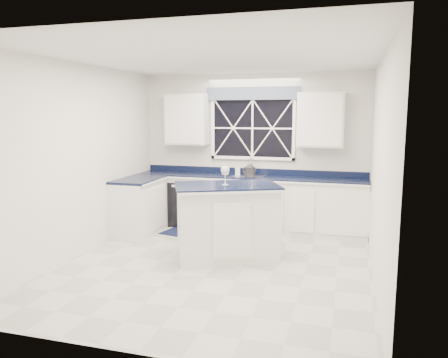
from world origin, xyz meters
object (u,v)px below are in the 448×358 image
(dishwasher, at_px, (189,202))
(wine_glass, at_px, (225,171))
(soap_bottle, at_px, (237,169))
(faucet, at_px, (251,166))
(island, at_px, (227,221))
(kettle, at_px, (250,170))

(dishwasher, relative_size, wine_glass, 2.95)
(wine_glass, xyz_separation_m, soap_bottle, (-0.27, 1.74, -0.21))
(faucet, height_order, island, faucet)
(kettle, bearing_deg, dishwasher, -154.83)
(faucet, xyz_separation_m, kettle, (0.01, -0.17, -0.06))
(dishwasher, xyz_separation_m, soap_bottle, (0.87, 0.11, 0.62))
(wine_glass, relative_size, soap_bottle, 1.54)
(dishwasher, xyz_separation_m, wine_glass, (1.14, -1.63, 0.83))
(island, bearing_deg, faucet, 66.87)
(dishwasher, distance_m, soap_bottle, 1.07)
(faucet, relative_size, soap_bottle, 1.67)
(faucet, relative_size, island, 0.19)
(faucet, bearing_deg, island, -88.18)
(kettle, xyz_separation_m, wine_glass, (0.03, -1.66, 0.20))
(faucet, bearing_deg, kettle, -86.16)
(wine_glass, height_order, soap_bottle, wine_glass)
(dishwasher, bearing_deg, soap_bottle, 7.34)
(faucet, xyz_separation_m, island, (0.06, -1.79, -0.57))
(kettle, relative_size, soap_bottle, 1.59)
(faucet, bearing_deg, soap_bottle, -160.38)
(wine_glass, bearing_deg, kettle, 91.03)
(dishwasher, height_order, wine_glass, wine_glass)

